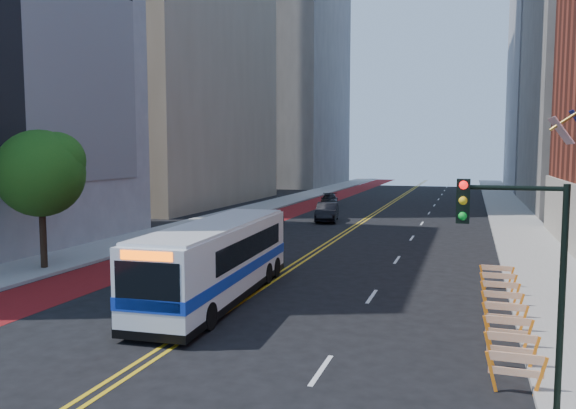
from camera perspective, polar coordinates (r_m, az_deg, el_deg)
The scene contains 14 objects.
ground at distance 19.01m, azimuth -9.49°, elevation -12.44°, with size 160.00×160.00×0.00m, color black.
sidewalk_left at distance 50.67m, azimuth -5.85°, elevation -1.09°, with size 4.00×140.00×0.15m, color gray.
sidewalk_right at distance 46.50m, azimuth 22.33°, elevation -2.06°, with size 4.00×140.00×0.15m, color gray.
bus_lane_paint at distance 49.23m, azimuth -1.69°, elevation -1.34°, with size 3.60×140.00×0.01m, color #620E0F.
center_line_inner at distance 47.17m, azimuth 7.40°, elevation -1.68°, with size 0.14×140.00×0.01m, color gold.
center_line_outer at distance 47.10m, azimuth 7.83°, elevation -1.70°, with size 0.14×140.00×0.01m, color gold.
lane_dashes at distance 54.44m, azimuth 14.13°, elevation -0.85°, with size 0.14×98.20×0.01m.
construction_barriers at distance 20.13m, azimuth 21.06°, elevation -9.71°, with size 1.42×10.91×1.00m.
street_tree at distance 29.57m, azimuth -23.71°, elevation 3.23°, with size 4.20×4.20×6.70m.
traffic_signal at distance 12.70m, azimuth 22.27°, elevation -4.44°, with size 2.21×0.34×5.07m.
transit_bus at distance 22.21m, azimuth -7.10°, elevation -5.56°, with size 3.13×11.23×3.05m.
car_a at distance 41.81m, azimuth -2.69°, elevation -1.58°, with size 1.68×4.17×1.42m, color black.
car_b at distance 46.69m, azimuth 3.98°, elevation -0.77°, with size 1.64×4.71×1.55m, color black.
car_c at distance 59.68m, azimuth 4.23°, elevation 0.45°, with size 1.80×4.43×1.29m, color black.
Camera 1 is at (8.44, -16.01, 5.81)m, focal length 35.00 mm.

